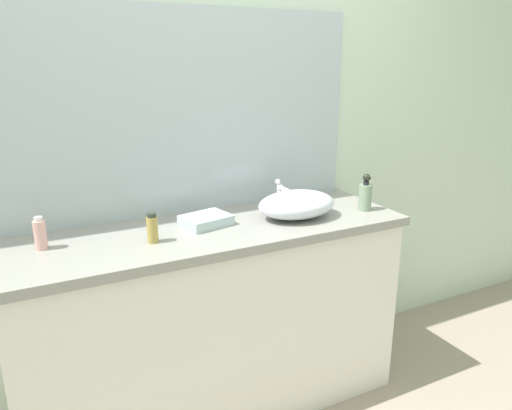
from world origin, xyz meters
TOP-DOWN VIEW (x-y plane):
  - bathroom_wall_rear at (0.00, 0.73)m, footprint 6.00×0.06m
  - vanity_counter at (-0.05, 0.42)m, footprint 1.73×0.54m
  - wall_mirror_panel at (-0.05, 0.69)m, footprint 1.66×0.01m
  - sink_basin at (0.35, 0.38)m, footprint 0.37×0.26m
  - faucet at (0.35, 0.53)m, footprint 0.03×0.12m
  - soap_dispenser at (0.70, 0.33)m, footprint 0.06×0.06m
  - lotion_bottle at (-0.72, 0.48)m, footprint 0.05×0.05m
  - perfume_bottle at (-0.32, 0.36)m, footprint 0.04×0.04m
  - folded_hand_towel at (-0.06, 0.46)m, footprint 0.23×0.20m

SIDE VIEW (x-z plane):
  - vanity_counter at x=-0.05m, z-range 0.00..0.91m
  - folded_hand_towel at x=-0.06m, z-range 0.91..0.95m
  - perfume_bottle at x=-0.32m, z-range 0.91..1.03m
  - lotion_bottle at x=-0.72m, z-range 0.90..1.03m
  - sink_basin at x=0.35m, z-range 0.91..1.03m
  - soap_dispenser at x=0.70m, z-range 0.89..1.07m
  - faucet at x=0.35m, z-range 0.92..1.06m
  - bathroom_wall_rear at x=0.00m, z-range 0.00..2.60m
  - wall_mirror_panel at x=-0.05m, z-range 0.91..1.83m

